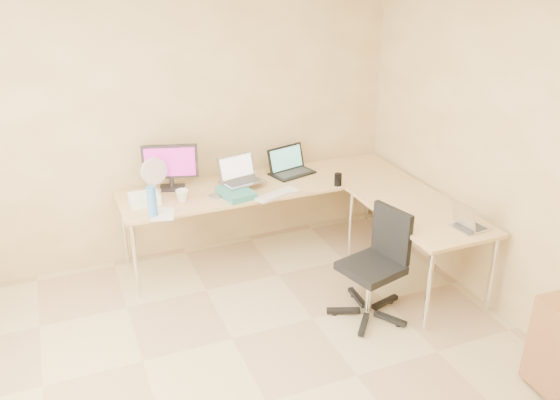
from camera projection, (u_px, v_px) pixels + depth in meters
name	position (u px, v px, depth m)	size (l,w,h in m)	color
wall_back	(173.00, 120.00, 5.13)	(4.50, 4.50, 0.00)	#DCC18A
wall_right	(549.00, 172.00, 3.97)	(4.50, 4.50, 0.00)	#DCC18A
desk_main	(267.00, 219.00, 5.43)	(2.65, 0.70, 0.73)	tan
desk_return	(416.00, 247.00, 4.93)	(0.70, 1.30, 0.73)	tan
monitor	(171.00, 167.00, 5.08)	(0.48, 0.16, 0.42)	black
book_stack	(236.00, 193.00, 5.00)	(0.24, 0.33, 0.06)	#2D786D
laptop_center	(242.00, 170.00, 5.10)	(0.36, 0.28, 0.23)	#9799A7
laptop_black	(292.00, 161.00, 5.44)	(0.40, 0.30, 0.25)	black
keyboard	(277.00, 194.00, 5.02)	(0.41, 0.11, 0.02)	silver
mouse	(295.00, 191.00, 5.08)	(0.09, 0.06, 0.03)	silver
mug	(182.00, 196.00, 4.89)	(0.11, 0.11, 0.10)	white
cd_stack	(215.00, 197.00, 4.96)	(0.10, 0.10, 0.03)	#B5B6D9
water_bottle	(152.00, 201.00, 4.60)	(0.07, 0.07, 0.25)	#4085D0
papers	(163.00, 214.00, 4.67)	(0.18, 0.26, 0.01)	silver
white_box	(144.00, 199.00, 4.85)	(0.25, 0.18, 0.09)	white
desk_fan	(154.00, 176.00, 5.02)	(0.24, 0.24, 0.30)	beige
black_cup	(338.00, 180.00, 5.21)	(0.07, 0.07, 0.11)	black
laptop_return	(472.00, 217.00, 4.41)	(0.22, 0.28, 0.19)	beige
office_chair	(371.00, 260.00, 4.46)	(0.54, 0.54, 0.89)	black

